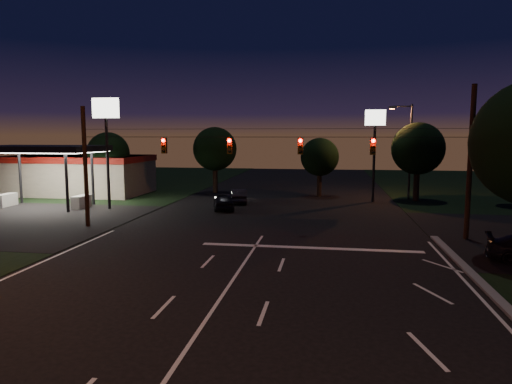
# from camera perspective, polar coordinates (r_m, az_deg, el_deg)

# --- Properties ---
(ground) EXTENTS (140.00, 140.00, 0.00)m
(ground) POSITION_cam_1_polar(r_m,az_deg,el_deg) (14.87, -7.45, -17.21)
(ground) COLOR black
(ground) RESTS_ON ground
(stop_bar) EXTENTS (12.00, 0.50, 0.01)m
(stop_bar) POSITION_cam_1_polar(r_m,az_deg,el_deg) (25.23, 6.75, -6.94)
(stop_bar) COLOR silver
(stop_bar) RESTS_ON ground
(utility_pole_right) EXTENTS (0.30, 0.30, 9.00)m
(utility_pole_right) POSITION_cam_1_polar(r_m,az_deg,el_deg) (29.74, 24.74, -5.41)
(utility_pole_right) COLOR black
(utility_pole_right) RESTS_ON ground
(utility_pole_left) EXTENTS (0.28, 0.28, 8.00)m
(utility_pole_left) POSITION_cam_1_polar(r_m,az_deg,el_deg) (32.77, -20.24, -4.08)
(utility_pole_left) COLOR black
(utility_pole_left) RESTS_ON ground
(signal_span) EXTENTS (24.00, 0.40, 1.56)m
(signal_span) POSITION_cam_1_polar(r_m,az_deg,el_deg) (28.21, 1.09, 5.88)
(signal_span) COLOR black
(signal_span) RESTS_ON ground
(gas_station) EXTENTS (14.20, 16.10, 5.25)m
(gas_station) POSITION_cam_1_polar(r_m,az_deg,el_deg) (50.59, -21.60, 2.38)
(gas_station) COLOR gray
(gas_station) RESTS_ON ground
(pole_sign_left_near) EXTENTS (2.20, 0.30, 9.10)m
(pole_sign_left_near) POSITION_cam_1_polar(r_m,az_deg,el_deg) (39.31, -18.22, 8.02)
(pole_sign_left_near) COLOR black
(pole_sign_left_near) RESTS_ON ground
(pole_sign_right) EXTENTS (1.80, 0.30, 8.40)m
(pole_sign_right) POSITION_cam_1_polar(r_m,az_deg,el_deg) (43.16, 14.63, 7.05)
(pole_sign_right) COLOR black
(pole_sign_right) RESTS_ON ground
(street_light_right_far) EXTENTS (2.20, 0.35, 9.00)m
(street_light_right_far) POSITION_cam_1_polar(r_m,az_deg,el_deg) (45.56, 18.43, 5.65)
(street_light_right_far) COLOR black
(street_light_right_far) RESTS_ON ground
(tree_far_a) EXTENTS (4.20, 4.20, 6.42)m
(tree_far_a) POSITION_cam_1_polar(r_m,az_deg,el_deg) (48.38, -17.89, 4.57)
(tree_far_a) COLOR black
(tree_far_a) RESTS_ON ground
(tree_far_b) EXTENTS (4.60, 4.60, 6.98)m
(tree_far_b) POSITION_cam_1_polar(r_m,az_deg,el_deg) (48.60, -5.10, 5.31)
(tree_far_b) COLOR black
(tree_far_b) RESTS_ON ground
(tree_far_c) EXTENTS (3.80, 3.80, 5.86)m
(tree_far_c) POSITION_cam_1_polar(r_m,az_deg,el_deg) (46.13, 7.99, 4.29)
(tree_far_c) COLOR black
(tree_far_c) RESTS_ON ground
(tree_far_d) EXTENTS (4.80, 4.80, 7.30)m
(tree_far_d) POSITION_cam_1_polar(r_m,az_deg,el_deg) (44.85, 19.58, 5.06)
(tree_far_d) COLOR black
(tree_far_d) RESTS_ON ground
(car_oncoming_a) EXTENTS (2.65, 4.32, 1.37)m
(car_oncoming_a) POSITION_cam_1_polar(r_m,az_deg,el_deg) (37.72, -4.07, -1.18)
(car_oncoming_a) COLOR black
(car_oncoming_a) RESTS_ON ground
(car_oncoming_b) EXTENTS (2.05, 3.95, 1.24)m
(car_oncoming_b) POSITION_cam_1_polar(r_m,az_deg,el_deg) (41.42, -2.11, -0.51)
(car_oncoming_b) COLOR black
(car_oncoming_b) RESTS_ON ground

